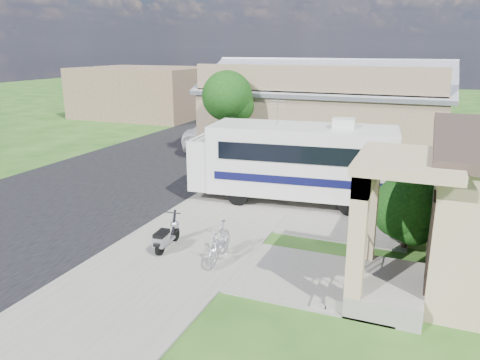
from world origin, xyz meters
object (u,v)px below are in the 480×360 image
at_px(scooter, 166,237).
at_px(bicycle, 220,244).
at_px(garden_hose, 354,268).
at_px(shrub, 411,205).
at_px(van, 260,114).
at_px(motorhome, 294,160).
at_px(pickup_truck, 220,132).

relative_size(scooter, bicycle, 0.86).
xyz_separation_m(scooter, garden_hose, (5.16, 0.75, -0.35)).
relative_size(shrub, van, 0.43).
relative_size(bicycle, van, 0.29).
distance_m(bicycle, garden_hose, 3.57).
height_order(shrub, garden_hose, shrub).
bearing_deg(scooter, bicycle, -7.83).
distance_m(motorhome, bicycle, 5.82).
height_order(pickup_truck, van, van).
bearing_deg(motorhome, bicycle, -100.50).
relative_size(motorhome, pickup_truck, 1.24).
height_order(shrub, bicycle, shrub).
xyz_separation_m(motorhome, bicycle, (-0.42, -5.70, -1.11)).
bearing_deg(van, motorhome, -76.21).
bearing_deg(pickup_truck, shrub, 125.98).
relative_size(motorhome, van, 1.26).
height_order(scooter, garden_hose, scooter).
distance_m(motorhome, garden_hose, 5.94).
height_order(bicycle, van, van).
bearing_deg(bicycle, motorhome, 79.80).
distance_m(shrub, garden_hose, 2.66).
bearing_deg(van, pickup_truck, -98.43).
bearing_deg(motorhome, shrub, -40.22).
relative_size(shrub, garden_hose, 6.35).
distance_m(scooter, garden_hose, 5.22).
distance_m(motorhome, shrub, 5.09).
bearing_deg(garden_hose, bicycle, -166.60).
distance_m(scooter, bicycle, 1.71).
distance_m(bicycle, van, 22.53).
height_order(scooter, van, van).
bearing_deg(bicycle, van, 100.95).
height_order(van, garden_hose, van).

